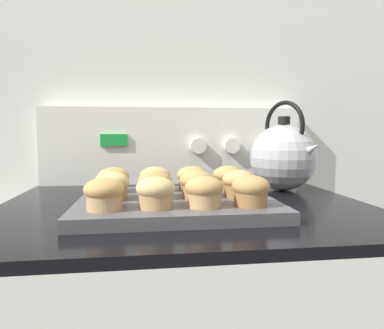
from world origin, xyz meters
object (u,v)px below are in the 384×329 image
at_px(muffin_r0_c1, 156,192).
at_px(tea_kettle, 284,156).
at_px(muffin_pan, 176,204).
at_px(muffin_r1_c1, 155,185).
at_px(muffin_r0_c0, 104,194).
at_px(muffin_r0_c2, 204,191).
at_px(muffin_r1_c0, 112,186).
at_px(muffin_r2_c2, 192,178).
at_px(muffin_r2_c3, 228,178).
at_px(muffin_r1_c3, 239,183).
at_px(muffin_r0_c3, 251,190).
at_px(muffin_r1_c2, 196,184).
at_px(muffin_r2_c0, 113,180).
at_px(muffin_r2_c1, 155,179).

height_order(muffin_r0_c1, tea_kettle, tea_kettle).
xyz_separation_m(muffin_pan, muffin_r1_c1, (-0.04, 0.00, 0.04)).
bearing_deg(muffin_r0_c1, muffin_r0_c0, -178.83).
xyz_separation_m(muffin_r0_c2, muffin_r1_c0, (-0.16, 0.08, 0.00)).
bearing_deg(muffin_r2_c2, muffin_r0_c0, -134.91).
distance_m(muffin_r0_c2, muffin_r1_c0, 0.18).
bearing_deg(muffin_r0_c0, muffin_pan, 33.24).
bearing_deg(muffin_r2_c3, muffin_r0_c2, -116.13).
bearing_deg(muffin_r1_c3, muffin_r1_c0, 179.83).
distance_m(muffin_pan, muffin_r1_c0, 0.13).
xyz_separation_m(muffin_r0_c1, muffin_r2_c3, (0.16, 0.16, 0.00)).
distance_m(muffin_r0_c0, muffin_r0_c3, 0.25).
height_order(muffin_pan, muffin_r1_c3, muffin_r1_c3).
bearing_deg(muffin_r1_c1, muffin_r2_c2, 45.95).
bearing_deg(muffin_r2_c3, muffin_r0_c1, -134.92).
relative_size(muffin_r1_c0, muffin_r1_c2, 1.00).
bearing_deg(muffin_r1_c2, muffin_r1_c3, -1.78).
bearing_deg(muffin_r2_c0, muffin_r1_c1, -44.14).
relative_size(muffin_pan, muffin_r0_c3, 5.62).
relative_size(muffin_r0_c3, muffin_r2_c2, 1.00).
xyz_separation_m(muffin_r1_c1, tea_kettle, (0.33, 0.18, 0.04)).
xyz_separation_m(muffin_r0_c1, muffin_r2_c0, (-0.08, 0.16, 0.00)).
relative_size(muffin_r0_c2, muffin_r1_c0, 1.00).
height_order(muffin_r0_c2, muffin_r1_c3, same).
bearing_deg(muffin_r0_c0, muffin_r2_c0, 90.22).
bearing_deg(muffin_pan, muffin_r2_c0, 146.73).
relative_size(muffin_r2_c2, muffin_r2_c3, 1.00).
height_order(muffin_r0_c1, muffin_r0_c3, same).
bearing_deg(muffin_r0_c2, muffin_r2_c1, 115.38).
xyz_separation_m(muffin_r1_c2, muffin_r2_c1, (-0.08, 0.08, 0.00)).
bearing_deg(muffin_r0_c1, tea_kettle, 38.38).
distance_m(muffin_r0_c2, muffin_r0_c3, 0.08).
distance_m(muffin_r1_c3, muffin_r2_c1, 0.18).
height_order(muffin_pan, tea_kettle, tea_kettle).
height_order(muffin_pan, muffin_r1_c1, muffin_r1_c1).
bearing_deg(muffin_r2_c2, muffin_r2_c3, -1.91).
bearing_deg(muffin_r1_c0, muffin_r1_c1, -0.15).
xyz_separation_m(muffin_r0_c1, muffin_r2_c1, (0.00, 0.17, 0.00)).
distance_m(muffin_r1_c1, muffin_r1_c3, 0.16).
bearing_deg(muffin_r0_c3, muffin_r1_c2, 134.00).
bearing_deg(muffin_r2_c0, muffin_r0_c0, -89.78).
bearing_deg(muffin_r2_c0, muffin_r2_c3, -0.02).
relative_size(muffin_r0_c3, muffin_r2_c3, 1.00).
relative_size(muffin_r0_c0, muffin_r0_c3, 1.00).
relative_size(muffin_pan, muffin_r0_c0, 5.62).
bearing_deg(muffin_r0_c1, muffin_r0_c2, -1.22).
distance_m(muffin_r0_c1, tea_kettle, 0.42).
bearing_deg(muffin_r1_c1, muffin_r2_c3, 27.01).
bearing_deg(muffin_r0_c3, tea_kettle, 57.69).
height_order(muffin_r1_c1, muffin_r2_c0, same).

